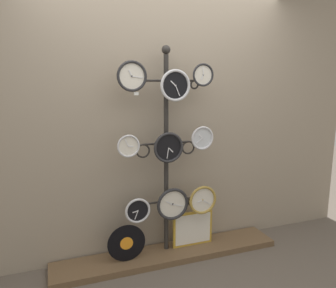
% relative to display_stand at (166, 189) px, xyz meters
% --- Properties ---
extents(ground_plane, '(12.00, 12.00, 0.00)m').
position_rel_display_stand_xyz_m(ground_plane, '(0.00, -0.41, -0.68)').
color(ground_plane, brown).
extents(shop_wall, '(4.40, 0.04, 2.80)m').
position_rel_display_stand_xyz_m(shop_wall, '(0.00, 0.16, 0.72)').
color(shop_wall, gray).
rests_on(shop_wall, ground_plane).
extents(low_shelf, '(2.20, 0.36, 0.06)m').
position_rel_display_stand_xyz_m(low_shelf, '(0.00, -0.06, -0.65)').
color(low_shelf, brown).
rests_on(low_shelf, ground_plane).
extents(display_stand, '(0.64, 0.42, 1.99)m').
position_rel_display_stand_xyz_m(display_stand, '(0.00, 0.00, 0.00)').
color(display_stand, '#282623').
rests_on(display_stand, ground_plane).
extents(clock_top_left, '(0.26, 0.04, 0.26)m').
position_rel_display_stand_xyz_m(clock_top_left, '(-0.33, -0.08, 1.04)').
color(clock_top_left, silver).
extents(clock_top_center, '(0.28, 0.04, 0.28)m').
position_rel_display_stand_xyz_m(clock_top_center, '(0.05, -0.10, 0.97)').
color(clock_top_center, black).
extents(clock_top_right, '(0.21, 0.04, 0.21)m').
position_rel_display_stand_xyz_m(clock_top_right, '(0.32, -0.09, 1.06)').
color(clock_top_right, silver).
extents(clock_middle_left, '(0.20, 0.04, 0.20)m').
position_rel_display_stand_xyz_m(clock_middle_left, '(-0.37, -0.07, 0.45)').
color(clock_middle_left, silver).
extents(clock_middle_center, '(0.28, 0.04, 0.28)m').
position_rel_display_stand_xyz_m(clock_middle_center, '(-0.01, -0.08, 0.42)').
color(clock_middle_center, black).
extents(clock_middle_right, '(0.22, 0.04, 0.22)m').
position_rel_display_stand_xyz_m(clock_middle_right, '(0.33, -0.07, 0.48)').
color(clock_middle_right, silver).
extents(clock_bottom_left, '(0.23, 0.04, 0.23)m').
position_rel_display_stand_xyz_m(clock_bottom_left, '(-0.30, -0.08, -0.15)').
color(clock_bottom_left, black).
extents(clock_bottom_center, '(0.31, 0.04, 0.31)m').
position_rel_display_stand_xyz_m(clock_bottom_center, '(0.03, -0.08, -0.13)').
color(clock_bottom_center, silver).
extents(clock_bottom_right, '(0.28, 0.04, 0.28)m').
position_rel_display_stand_xyz_m(clock_bottom_right, '(0.33, -0.11, -0.12)').
color(clock_bottom_right, silver).
extents(vinyl_record, '(0.35, 0.01, 0.35)m').
position_rel_display_stand_xyz_m(vinyl_record, '(-0.42, -0.09, -0.44)').
color(vinyl_record, black).
rests_on(vinyl_record, low_shelf).
extents(picture_frame, '(0.42, 0.02, 0.35)m').
position_rel_display_stand_xyz_m(picture_frame, '(0.27, -0.02, -0.44)').
color(picture_frame, gold).
rests_on(picture_frame, low_shelf).
extents(price_tag_upper, '(0.04, 0.00, 0.03)m').
position_rel_display_stand_xyz_m(price_tag_upper, '(-0.30, -0.08, 0.90)').
color(price_tag_upper, white).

